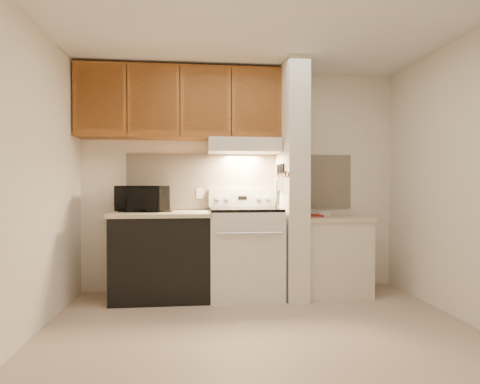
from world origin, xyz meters
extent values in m
plane|color=tan|center=(0.00, 0.00, 0.00)|extent=(3.60, 3.60, 0.00)
plane|color=white|center=(0.00, 0.00, 2.50)|extent=(3.60, 3.60, 0.00)
cube|color=#F3E5CF|center=(0.00, 1.50, 1.25)|extent=(3.60, 2.50, 0.02)
cube|color=#F3E5CF|center=(-1.80, 0.00, 1.25)|extent=(0.02, 3.00, 2.50)
cube|color=#F3E5CF|center=(1.80, 0.00, 1.25)|extent=(0.02, 3.00, 2.50)
cube|color=beige|center=(0.00, 1.49, 1.24)|extent=(2.60, 0.02, 0.63)
cube|color=silver|center=(0.00, 1.16, 0.46)|extent=(0.76, 0.65, 0.92)
cube|color=black|center=(0.00, 0.84, 0.50)|extent=(0.50, 0.01, 0.30)
cylinder|color=silver|center=(0.00, 0.80, 0.72)|extent=(0.65, 0.02, 0.02)
cube|color=black|center=(0.00, 1.16, 0.94)|extent=(0.74, 0.64, 0.03)
cube|color=silver|center=(0.00, 1.44, 1.05)|extent=(0.76, 0.08, 0.20)
cube|color=black|center=(0.00, 1.40, 1.05)|extent=(0.10, 0.01, 0.04)
cylinder|color=silver|center=(-0.28, 1.40, 1.05)|extent=(0.05, 0.02, 0.05)
cylinder|color=silver|center=(-0.18, 1.40, 1.05)|extent=(0.05, 0.02, 0.05)
cylinder|color=silver|center=(0.18, 1.40, 1.05)|extent=(0.05, 0.02, 0.05)
cylinder|color=silver|center=(0.28, 1.40, 1.05)|extent=(0.05, 0.02, 0.05)
cube|color=black|center=(-0.88, 1.17, 0.43)|extent=(1.00, 0.63, 0.87)
cube|color=beige|center=(-0.88, 1.17, 0.89)|extent=(1.04, 0.67, 0.04)
cube|color=black|center=(-0.89, 1.20, 0.92)|extent=(0.25, 0.12, 0.02)
cylinder|color=#226967|center=(-1.23, 1.39, 0.96)|extent=(0.12, 0.12, 0.11)
cube|color=beige|center=(-0.48, 1.48, 1.10)|extent=(0.08, 0.01, 0.12)
imported|color=black|center=(-1.10, 1.31, 1.05)|extent=(0.57, 0.45, 0.28)
cube|color=beige|center=(0.51, 1.15, 1.25)|extent=(0.22, 0.70, 2.50)
cube|color=brown|center=(0.39, 1.15, 1.30)|extent=(0.01, 0.70, 0.04)
cube|color=black|center=(0.39, 1.10, 1.32)|extent=(0.02, 0.42, 0.04)
cube|color=silver|center=(0.38, 0.93, 1.22)|extent=(0.01, 0.03, 0.16)
cylinder|color=black|center=(0.38, 0.95, 1.37)|extent=(0.02, 0.02, 0.10)
cube|color=silver|center=(0.38, 1.03, 1.21)|extent=(0.01, 0.04, 0.18)
cylinder|color=black|center=(0.38, 1.02, 1.37)|extent=(0.02, 0.02, 0.10)
cube|color=silver|center=(0.38, 1.10, 1.20)|extent=(0.01, 0.04, 0.20)
cylinder|color=black|center=(0.38, 1.09, 1.37)|extent=(0.02, 0.02, 0.10)
cube|color=silver|center=(0.38, 1.18, 1.22)|extent=(0.01, 0.04, 0.16)
cylinder|color=black|center=(0.38, 1.19, 1.37)|extent=(0.02, 0.02, 0.10)
cube|color=silver|center=(0.38, 1.25, 1.21)|extent=(0.01, 0.04, 0.18)
cylinder|color=black|center=(0.38, 1.27, 1.37)|extent=(0.02, 0.02, 0.10)
cube|color=slate|center=(0.38, 1.32, 1.13)|extent=(0.03, 0.10, 0.25)
cube|color=beige|center=(0.97, 1.15, 0.40)|extent=(0.70, 0.60, 0.81)
cube|color=beige|center=(0.97, 1.15, 0.83)|extent=(0.74, 0.64, 0.04)
cube|color=maroon|center=(0.79, 1.25, 0.85)|extent=(0.27, 0.32, 0.01)
cube|color=white|center=(0.92, 1.33, 0.87)|extent=(0.15, 0.12, 0.04)
cube|color=beige|center=(0.00, 1.28, 1.62)|extent=(0.78, 0.44, 0.15)
cube|color=beige|center=(0.00, 1.07, 1.58)|extent=(0.78, 0.04, 0.06)
cube|color=brown|center=(-0.69, 1.32, 2.08)|extent=(2.18, 0.33, 0.77)
cube|color=brown|center=(-1.51, 1.17, 2.08)|extent=(0.46, 0.01, 0.63)
cube|color=black|center=(-1.23, 1.16, 2.08)|extent=(0.01, 0.01, 0.73)
cube|color=brown|center=(-0.96, 1.17, 2.08)|extent=(0.46, 0.01, 0.63)
cube|color=black|center=(-0.69, 1.16, 2.08)|extent=(0.01, 0.01, 0.73)
cube|color=brown|center=(-0.42, 1.17, 2.08)|extent=(0.46, 0.01, 0.63)
cube|color=black|center=(-0.14, 1.16, 2.08)|extent=(0.01, 0.01, 0.73)
cube|color=brown|center=(0.13, 1.17, 2.08)|extent=(0.46, 0.01, 0.63)
camera|label=1|loc=(-0.51, -3.11, 1.19)|focal=30.00mm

